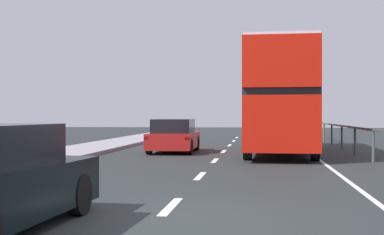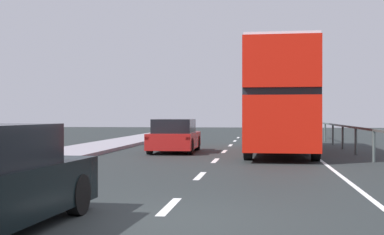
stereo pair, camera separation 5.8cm
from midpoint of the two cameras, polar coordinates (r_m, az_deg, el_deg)
ground_plane at (r=8.43m, az=-3.73°, el=-10.78°), size 75.78×120.00×0.10m
lane_paint_markings at (r=17.01m, az=9.60°, el=-4.99°), size 3.72×46.00×0.01m
double_decker_bus_red at (r=23.28m, az=8.98°, el=1.99°), size 2.86×11.23×4.21m
sedan_car_ahead at (r=23.16m, az=-1.94°, el=-1.95°), size 1.86×4.07×1.38m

